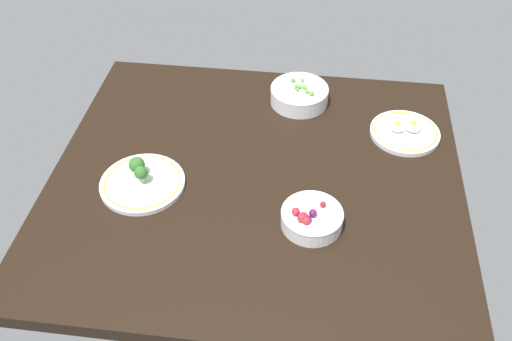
{
  "coord_description": "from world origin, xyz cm",
  "views": [
    {
      "loc": [
        -14.13,
        110.97,
        110.66
      ],
      "look_at": [
        0.0,
        0.0,
        6.0
      ],
      "focal_mm": 40.01,
      "sensor_mm": 36.0,
      "label": 1
    }
  ],
  "objects_px": {
    "plate_broccoli": "(142,180)",
    "plate_eggs": "(405,132)",
    "bowl_peas": "(299,94)",
    "bowl_berries": "(312,218)"
  },
  "relations": [
    {
      "from": "bowl_peas",
      "to": "plate_eggs",
      "type": "relative_size",
      "value": 0.89
    },
    {
      "from": "plate_eggs",
      "to": "plate_broccoli",
      "type": "bearing_deg",
      "value": 23.02
    },
    {
      "from": "bowl_peas",
      "to": "plate_eggs",
      "type": "bearing_deg",
      "value": 159.12
    },
    {
      "from": "bowl_peas",
      "to": "plate_eggs",
      "type": "height_order",
      "value": "bowl_peas"
    },
    {
      "from": "plate_broccoli",
      "to": "plate_eggs",
      "type": "xyz_separation_m",
      "value": [
        -0.71,
        -0.3,
        -0.0
      ]
    },
    {
      "from": "bowl_berries",
      "to": "bowl_peas",
      "type": "bearing_deg",
      "value": -82.55
    },
    {
      "from": "bowl_peas",
      "to": "plate_broccoli",
      "type": "height_order",
      "value": "plate_broccoli"
    },
    {
      "from": "bowl_peas",
      "to": "plate_broccoli",
      "type": "bearing_deg",
      "value": 47.42
    },
    {
      "from": "bowl_peas",
      "to": "bowl_berries",
      "type": "relative_size",
      "value": 1.16
    },
    {
      "from": "plate_broccoli",
      "to": "plate_eggs",
      "type": "relative_size",
      "value": 1.12
    }
  ]
}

